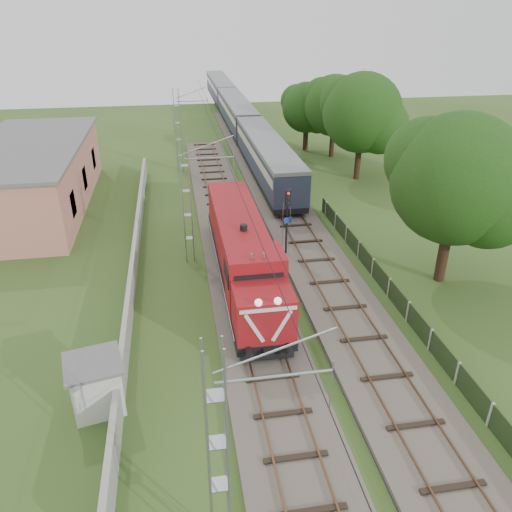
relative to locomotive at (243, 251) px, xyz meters
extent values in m
plane|color=#344C1C|center=(0.00, -8.47, -2.15)|extent=(140.00, 140.00, 0.00)
cube|color=#6B6054|center=(0.00, -1.47, -2.00)|extent=(4.20, 70.00, 0.30)
cube|color=black|center=(0.00, -1.47, -1.80)|extent=(2.40, 70.00, 0.10)
cube|color=brown|center=(-0.85, -1.47, -1.73)|extent=(0.08, 70.00, 0.05)
cube|color=brown|center=(0.85, -1.47, -1.73)|extent=(0.08, 70.00, 0.05)
cube|color=#6B6054|center=(5.00, 11.53, -2.00)|extent=(4.20, 80.00, 0.30)
cube|color=black|center=(5.00, 11.53, -1.80)|extent=(2.40, 80.00, 0.10)
cube|color=brown|center=(4.15, 11.53, -1.73)|extent=(0.08, 80.00, 0.05)
cube|color=brown|center=(5.85, 11.53, -1.73)|extent=(0.08, 80.00, 0.05)
cylinder|color=gray|center=(-1.50, -16.47, 4.65)|extent=(3.00, 0.08, 0.08)
cylinder|color=gray|center=(-1.50, 3.53, 4.65)|extent=(3.00, 0.08, 0.08)
cylinder|color=gray|center=(-1.50, 23.53, 4.65)|extent=(3.00, 0.08, 0.08)
cylinder|color=black|center=(0.00, 3.53, 3.35)|extent=(0.03, 70.00, 0.03)
cylinder|color=black|center=(0.00, 3.53, 4.65)|extent=(0.03, 70.00, 0.03)
cube|color=#9E9E99|center=(-6.50, 3.53, -1.40)|extent=(0.25, 40.00, 1.50)
cube|color=#B67262|center=(-15.00, 15.53, 0.35)|extent=(8.00, 20.00, 5.00)
cube|color=#606060|center=(-15.00, 15.53, 2.95)|extent=(8.40, 20.40, 0.25)
cube|color=black|center=(-11.05, 9.53, 0.05)|extent=(0.10, 1.60, 1.80)
cube|color=black|center=(-11.05, 15.53, 0.05)|extent=(0.10, 1.60, 1.80)
cube|color=black|center=(-11.05, 21.53, 0.05)|extent=(0.10, 1.60, 1.80)
cube|color=black|center=(8.00, -5.47, -1.55)|extent=(0.05, 32.00, 1.15)
cube|color=#9E9E99|center=(8.00, 9.53, -1.55)|extent=(0.12, 0.12, 1.20)
cube|color=black|center=(0.00, 0.12, -1.18)|extent=(2.85, 16.15, 0.48)
cube|color=black|center=(0.00, -5.11, -1.46)|extent=(2.09, 3.42, 0.48)
cube|color=black|center=(0.00, 5.34, -1.46)|extent=(2.09, 3.42, 0.48)
cube|color=black|center=(0.00, -7.86, -1.56)|extent=(2.47, 0.24, 0.33)
cube|color=maroon|center=(0.00, -6.77, 0.15)|extent=(2.76, 2.38, 2.19)
sphere|color=white|center=(-0.43, -7.91, 1.39)|extent=(0.34, 0.34, 0.34)
sphere|color=white|center=(0.43, -7.91, 1.39)|extent=(0.34, 0.34, 0.34)
cube|color=silver|center=(-0.62, -7.98, 0.10)|extent=(0.95, 0.06, 1.59)
cube|color=silver|center=(0.62, -7.98, 0.10)|extent=(0.95, 0.06, 1.59)
cube|color=silver|center=(0.00, -7.98, 1.01)|extent=(2.57, 0.06, 0.17)
cube|color=maroon|center=(0.00, -4.44, 0.58)|extent=(2.85, 2.28, 3.04)
cube|color=black|center=(0.00, -5.60, 1.05)|extent=(2.38, 0.06, 0.86)
cube|color=maroon|center=(0.00, 2.44, 0.29)|extent=(2.66, 11.50, 2.47)
cylinder|color=black|center=(0.00, -0.45, 1.67)|extent=(0.42, 0.42, 0.38)
cylinder|color=gray|center=(-0.29, -5.20, 2.24)|extent=(0.11, 0.11, 0.33)
cylinder|color=gray|center=(0.29, -5.20, 2.24)|extent=(0.11, 0.11, 0.33)
cube|color=black|center=(5.00, 19.07, -1.28)|extent=(2.74, 20.81, 0.47)
cube|color=#293245|center=(5.00, 19.07, 0.24)|extent=(2.84, 20.81, 2.55)
cube|color=beige|center=(5.00, 19.07, 0.71)|extent=(2.88, 19.98, 0.71)
cube|color=slate|center=(5.00, 19.07, 1.66)|extent=(2.88, 20.81, 0.33)
cube|color=black|center=(5.00, 40.82, -1.28)|extent=(2.74, 20.81, 0.47)
cube|color=#293245|center=(5.00, 40.82, 0.24)|extent=(2.84, 20.81, 2.55)
cube|color=beige|center=(5.00, 40.82, 0.71)|extent=(2.88, 19.98, 0.71)
cube|color=slate|center=(5.00, 40.82, 1.66)|extent=(2.88, 20.81, 0.33)
cube|color=black|center=(5.00, 62.57, -1.28)|extent=(2.74, 20.81, 0.47)
cube|color=#293245|center=(5.00, 62.57, 0.24)|extent=(2.84, 20.81, 2.55)
cube|color=beige|center=(5.00, 62.57, 0.71)|extent=(2.88, 19.98, 0.71)
cube|color=slate|center=(5.00, 62.57, 1.66)|extent=(2.88, 20.81, 0.33)
cylinder|color=black|center=(3.29, 2.99, 0.24)|extent=(0.13, 0.13, 4.79)
cube|color=black|center=(3.29, 2.85, 2.06)|extent=(0.36, 0.26, 1.05)
sphere|color=red|center=(3.29, 2.73, 2.40)|extent=(0.17, 0.17, 0.17)
sphere|color=black|center=(3.29, 2.73, 2.06)|extent=(0.17, 0.17, 0.17)
sphere|color=black|center=(3.29, 2.73, 1.72)|extent=(0.17, 0.17, 0.17)
cube|color=#193497|center=(3.34, 2.88, 0.53)|extent=(0.53, 0.13, 0.38)
cube|color=beige|center=(-7.40, -9.27, -1.08)|extent=(2.32, 2.32, 2.14)
cube|color=#606060|center=(-7.40, -9.27, 0.09)|extent=(2.67, 2.67, 0.15)
cylinder|color=#3D2319|center=(11.87, -1.55, 0.11)|extent=(0.64, 0.64, 4.53)
sphere|color=#1C3D10|center=(11.87, -1.55, 4.23)|extent=(7.41, 7.41, 7.41)
sphere|color=#1C3D10|center=(13.35, -2.67, 3.20)|extent=(5.19, 5.19, 5.19)
sphere|color=#1C3D10|center=(10.57, -0.26, 5.05)|extent=(4.82, 4.82, 4.82)
cylinder|color=#3D2319|center=(13.64, 18.19, 0.06)|extent=(0.56, 0.56, 4.42)
sphere|color=#1C3D10|center=(13.64, 18.19, 4.08)|extent=(7.23, 7.23, 7.23)
sphere|color=#1C3D10|center=(15.09, 17.10, 3.07)|extent=(5.06, 5.06, 5.06)
sphere|color=#1C3D10|center=(12.37, 19.45, 4.88)|extent=(4.70, 4.70, 4.70)
cylinder|color=#3D2319|center=(11.46, 29.45, -0.46)|extent=(0.58, 0.58, 3.38)
sphere|color=#1C3D10|center=(11.46, 29.45, 2.61)|extent=(5.53, 5.53, 5.53)
sphere|color=#1C3D10|center=(12.57, 28.62, 1.84)|extent=(3.87, 3.87, 3.87)
sphere|color=#1C3D10|center=(10.49, 30.41, 3.23)|extent=(3.60, 3.60, 3.60)
cylinder|color=#3D2319|center=(13.58, 26.18, -0.21)|extent=(0.53, 0.53, 3.89)
sphere|color=#1C3D10|center=(13.58, 26.18, 3.34)|extent=(6.37, 6.37, 6.37)
sphere|color=#1C3D10|center=(14.86, 25.22, 2.45)|extent=(4.46, 4.46, 4.46)
sphere|color=#1C3D10|center=(12.47, 27.29, 4.04)|extent=(4.14, 4.14, 4.14)
camera|label=1|loc=(-3.55, -25.95, 12.90)|focal=35.00mm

